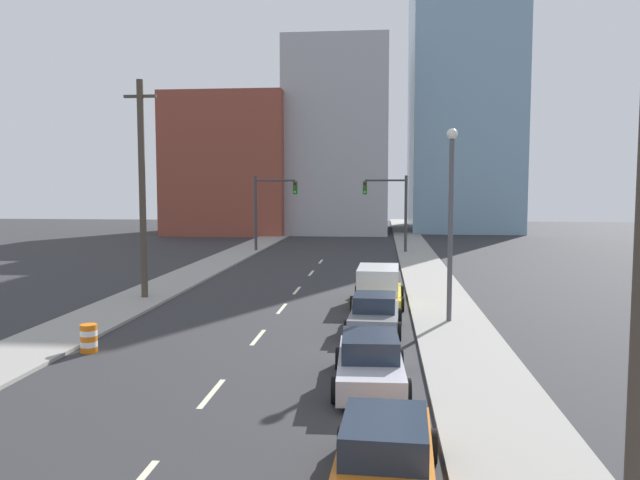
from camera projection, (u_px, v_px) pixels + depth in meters
sidewalk_left at (246, 249)px, 54.99m from camera, size 3.08×102.86×0.12m
sidewalk_right at (415, 251)px, 53.53m from camera, size 3.08×102.86×0.12m
lane_stripe_at_14m at (212, 393)px, 16.84m from camera, size 0.16×2.40×0.01m
lane_stripe_at_20m at (258, 337)px, 23.10m from camera, size 0.16×2.40×0.01m
lane_stripe_at_25m at (282, 309)px, 28.53m from camera, size 0.16×2.40×0.01m
lane_stripe_at_30m at (297, 290)px, 33.51m from camera, size 0.16×2.40×0.01m
lane_stripe_at_37m at (311, 273)px, 40.23m from camera, size 0.16×2.40×0.01m
lane_stripe_at_44m at (321, 261)px, 46.49m from camera, size 0.16×2.40×0.01m
building_brick_left at (235, 166)px, 76.23m from camera, size 14.00×16.00×16.20m
building_office_center at (340, 142)px, 78.67m from camera, size 12.00×20.00×22.47m
building_glass_right at (462, 86)px, 80.48m from camera, size 13.00×20.00×37.02m
traffic_signal_left at (267, 203)px, 53.19m from camera, size 3.71×0.35×6.50m
traffic_signal_right at (394, 204)px, 52.11m from camera, size 3.71×0.35×6.50m
utility_pole_left_mid at (142, 188)px, 30.40m from camera, size 1.60×0.32×10.72m
traffic_barrel at (89, 338)px, 20.99m from camera, size 0.56×0.56×0.95m
street_lamp at (451, 211)px, 25.03m from camera, size 0.44×0.44×7.88m
sedan_orange at (385, 459)px, 11.26m from camera, size 2.15×4.73×1.42m
sedan_silver at (370, 362)px, 17.46m from camera, size 2.18×4.83×1.45m
sedan_gray at (375, 314)px, 23.99m from camera, size 2.19×4.30×1.45m
box_truck_yellow at (378, 286)px, 29.45m from camera, size 2.52×5.30×1.81m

